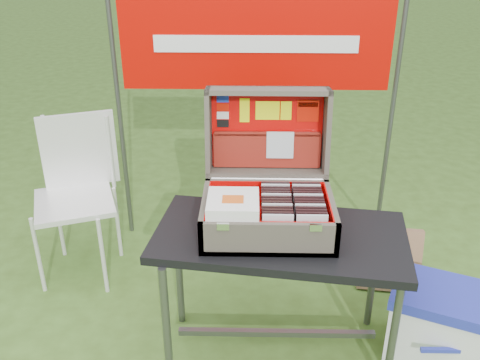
{
  "coord_description": "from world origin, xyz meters",
  "views": [
    {
      "loc": [
        -0.02,
        -2.07,
        1.98
      ],
      "look_at": [
        -0.07,
        0.1,
        0.9
      ],
      "focal_mm": 40.0,
      "sensor_mm": 36.0,
      "label": 1
    }
  ],
  "objects_px": {
    "suitcase": "(268,169)",
    "chair": "(75,204)",
    "cooler": "(437,325)",
    "cardboard_box": "(390,259)",
    "table": "(278,296)"
  },
  "relations": [
    {
      "from": "cooler",
      "to": "chair",
      "type": "relative_size",
      "value": 0.48
    },
    {
      "from": "suitcase",
      "to": "cooler",
      "type": "bearing_deg",
      "value": -6.69
    },
    {
      "from": "suitcase",
      "to": "cooler",
      "type": "relative_size",
      "value": 1.28
    },
    {
      "from": "suitcase",
      "to": "chair",
      "type": "distance_m",
      "value": 1.33
    },
    {
      "from": "suitcase",
      "to": "cardboard_box",
      "type": "xyz_separation_m",
      "value": [
        0.73,
        0.47,
        -0.79
      ]
    },
    {
      "from": "chair",
      "to": "cardboard_box",
      "type": "height_order",
      "value": "chair"
    },
    {
      "from": "cooler",
      "to": "cardboard_box",
      "type": "bearing_deg",
      "value": 122.72
    },
    {
      "from": "suitcase",
      "to": "cardboard_box",
      "type": "distance_m",
      "value": 1.18
    },
    {
      "from": "table",
      "to": "cooler",
      "type": "relative_size",
      "value": 2.46
    },
    {
      "from": "table",
      "to": "cardboard_box",
      "type": "bearing_deg",
      "value": 46.97
    },
    {
      "from": "table",
      "to": "suitcase",
      "type": "bearing_deg",
      "value": 133.71
    },
    {
      "from": "table",
      "to": "suitcase",
      "type": "distance_m",
      "value": 0.64
    },
    {
      "from": "cooler",
      "to": "cardboard_box",
      "type": "height_order",
      "value": "cooler"
    },
    {
      "from": "table",
      "to": "chair",
      "type": "xyz_separation_m",
      "value": [
        -1.15,
        0.64,
        0.13
      ]
    },
    {
      "from": "cooler",
      "to": "cardboard_box",
      "type": "xyz_separation_m",
      "value": [
        -0.1,
        0.57,
        -0.02
      ]
    }
  ]
}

